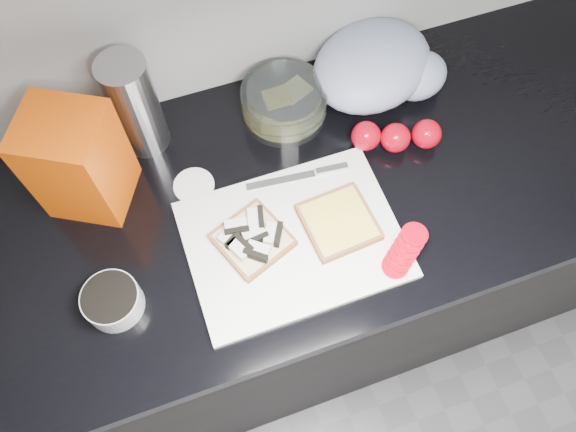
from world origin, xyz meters
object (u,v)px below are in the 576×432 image
(glass_bowl, at_px, (284,103))
(steel_canister, at_px, (135,106))
(bread_bag, at_px, (78,162))
(cutting_board, at_px, (293,240))

(glass_bowl, relative_size, steel_canister, 0.80)
(glass_bowl, bearing_deg, steel_canister, 173.83)
(glass_bowl, relative_size, bread_bag, 0.79)
(glass_bowl, bearing_deg, cutting_board, -106.01)
(glass_bowl, distance_m, bread_bag, 0.43)
(bread_bag, bearing_deg, glass_bowl, 37.40)
(cutting_board, xyz_separation_m, bread_bag, (-0.33, 0.23, 0.11))
(glass_bowl, xyz_separation_m, bread_bag, (-0.42, -0.06, 0.08))
(bread_bag, relative_size, steel_canister, 1.01)
(cutting_board, bearing_deg, glass_bowl, 73.99)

